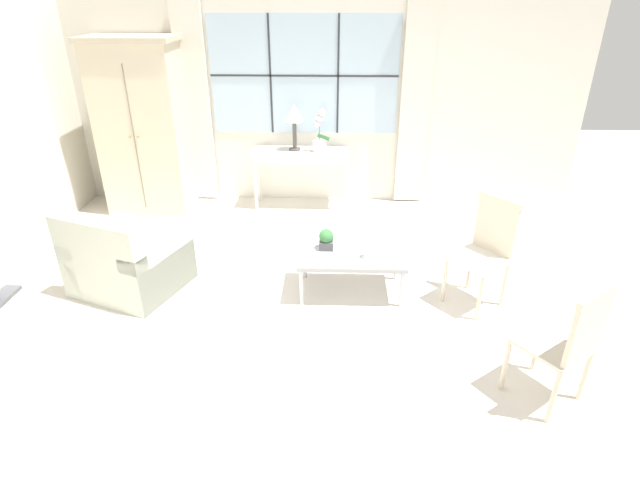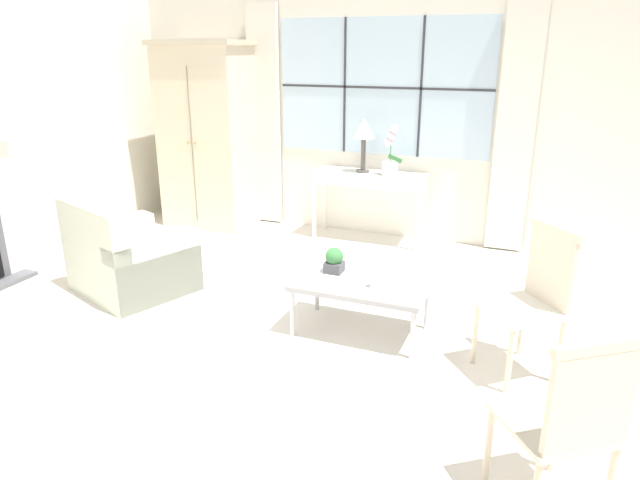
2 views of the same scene
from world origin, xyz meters
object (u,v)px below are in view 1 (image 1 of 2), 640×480
at_px(potted_orchid, 319,136).
at_px(armchair_upholstered, 128,263).
at_px(accent_chair_wooden, 568,339).
at_px(side_chair_wooden, 486,246).
at_px(pillar_candle, 369,252).
at_px(coffee_table, 351,256).
at_px(console_table, 301,157).
at_px(table_lamp, 294,115).
at_px(armoire, 143,127).
at_px(potted_plant_small, 326,239).

bearing_deg(potted_orchid, armchair_upholstered, -129.83).
bearing_deg(accent_chair_wooden, side_chair_wooden, 98.54).
relative_size(accent_chair_wooden, pillar_candle, 7.06).
xyz_separation_m(accent_chair_wooden, coffee_table, (-1.41, 1.42, -0.17)).
height_order(potted_orchid, coffee_table, potted_orchid).
relative_size(console_table, table_lamp, 2.14).
height_order(console_table, pillar_candle, console_table).
height_order(potted_orchid, armchair_upholstered, potted_orchid).
height_order(table_lamp, potted_orchid, table_lamp).
xyz_separation_m(table_lamp, accent_chair_wooden, (2.11, -3.58, -0.66)).
distance_m(armoire, potted_plant_small, 3.14).
height_order(armoire, table_lamp, armoire).
height_order(potted_plant_small, pillar_candle, potted_plant_small).
distance_m(potted_orchid, pillar_candle, 2.34).
xyz_separation_m(potted_orchid, pillar_candle, (0.53, -2.22, -0.48)).
bearing_deg(potted_plant_small, console_table, 100.30).
xyz_separation_m(side_chair_wooden, potted_plant_small, (-1.45, 0.16, -0.04)).
xyz_separation_m(armchair_upholstered, accent_chair_wooden, (3.57, -1.40, 0.27)).
bearing_deg(accent_chair_wooden, coffee_table, 134.82).
xyz_separation_m(side_chair_wooden, accent_chair_wooden, (0.20, -1.32, -0.02)).
distance_m(console_table, potted_plant_small, 2.13).
relative_size(side_chair_wooden, accent_chair_wooden, 1.03).
height_order(table_lamp, coffee_table, table_lamp).
bearing_deg(coffee_table, armoire, 141.95).
relative_size(potted_orchid, armchair_upholstered, 0.47).
bearing_deg(coffee_table, table_lamp, 107.93).
xyz_separation_m(coffee_table, pillar_candle, (0.15, -0.11, 0.10)).
height_order(table_lamp, pillar_candle, table_lamp).
xyz_separation_m(potted_orchid, coffee_table, (0.38, -2.11, -0.58)).
bearing_deg(armoire, pillar_candle, -37.90).
distance_m(console_table, armchair_upholstered, 2.69).
distance_m(armchair_upholstered, potted_plant_small, 1.93).
distance_m(table_lamp, coffee_table, 2.42).
relative_size(console_table, armchair_upholstered, 1.09).
relative_size(table_lamp, potted_orchid, 1.09).
height_order(accent_chair_wooden, pillar_candle, accent_chair_wooden).
height_order(armoire, coffee_table, armoire).
bearing_deg(console_table, table_lamp, 172.55).
bearing_deg(armchair_upholstered, side_chair_wooden, -1.40).
bearing_deg(accent_chair_wooden, armoire, 139.27).
bearing_deg(potted_orchid, accent_chair_wooden, -63.16).
bearing_deg(coffee_table, side_chair_wooden, -4.73).
xyz_separation_m(armoire, coffee_table, (2.61, -2.04, -0.69)).
bearing_deg(armchair_upholstered, accent_chair_wooden, -21.44).
bearing_deg(side_chair_wooden, armoire, 150.72).
bearing_deg(potted_plant_small, side_chair_wooden, -6.21).
xyz_separation_m(armoire, table_lamp, (1.91, 0.12, 0.13)).
bearing_deg(coffee_table, armchair_upholstered, -179.53).
relative_size(potted_orchid, side_chair_wooden, 0.53).
distance_m(armoire, armchair_upholstered, 2.25).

